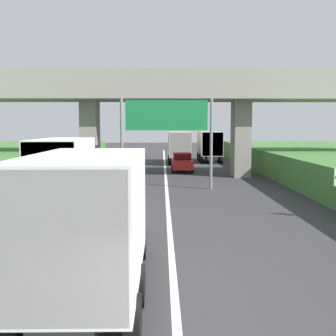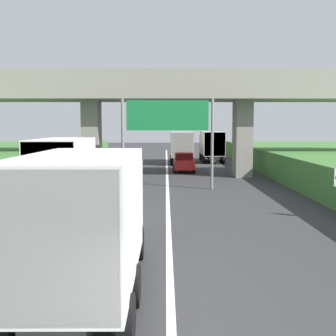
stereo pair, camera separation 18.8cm
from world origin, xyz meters
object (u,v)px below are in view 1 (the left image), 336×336
truck_black (67,169)px  construction_barrel_2 (28,204)px  car_red (182,162)px  truck_yellow (179,146)px  truck_white (93,216)px  truck_orange (209,145)px  construction_barrel_3 (48,191)px  overhead_highway_sign (167,122)px

truck_black → construction_barrel_2: 2.65m
truck_black → car_red: truck_black is taller
truck_yellow → truck_white: bearing=-95.5°
truck_orange → construction_barrel_3: size_ratio=8.11×
truck_orange → construction_barrel_3: bearing=-115.4°
truck_orange → truck_yellow: 4.07m
truck_white → construction_barrel_2: truck_white is taller
truck_yellow → construction_barrel_2: size_ratio=8.11×
truck_black → truck_white: (3.14, -11.25, 0.00)m
car_red → construction_barrel_2: 19.75m
truck_orange → truck_white: 38.81m
truck_black → car_red: size_ratio=1.78×
truck_orange → construction_barrel_3: 27.32m
truck_white → construction_barrel_3: size_ratio=8.11×
truck_orange → truck_black: same height
overhead_highway_sign → truck_black: bearing=-130.7°
truck_white → car_red: (3.40, 27.63, -1.08)m
overhead_highway_sign → truck_orange: size_ratio=0.81×
truck_orange → car_red: size_ratio=1.78×
truck_white → car_red: size_ratio=1.78×
truck_orange → truck_white: bearing=-100.4°
overhead_highway_sign → construction_barrel_3: overhead_highway_sign is taller
truck_orange → truck_yellow: (-3.50, -2.08, 0.00)m
truck_yellow → construction_barrel_2: bearing=-106.9°
construction_barrel_2 → truck_yellow: bearing=73.1°
construction_barrel_2 → construction_barrel_3: size_ratio=1.00×
overhead_highway_sign → truck_black: overhead_highway_sign is taller
truck_orange → car_red: 11.19m
truck_black → truck_yellow: bearing=75.1°
overhead_highway_sign → car_red: size_ratio=1.43×
truck_orange → truck_white: size_ratio=1.00×
truck_yellow → construction_barrel_3: truck_yellow is taller
truck_white → truck_yellow: size_ratio=1.00×
truck_black → overhead_highway_sign: bearing=49.3°
truck_yellow → car_red: truck_yellow is taller
truck_black → construction_barrel_2: size_ratio=8.11×
construction_barrel_2 → construction_barrel_3: 3.97m
truck_black → truck_white: 11.68m
car_red → overhead_highway_sign: bearing=-98.1°
truck_yellow → car_red: size_ratio=1.78×
truck_yellow → truck_orange: bearing=30.8°
overhead_highway_sign → car_red: bearing=81.9°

